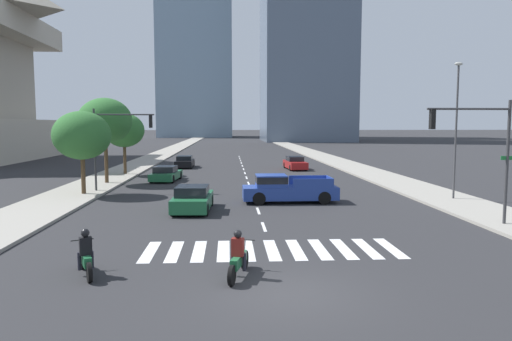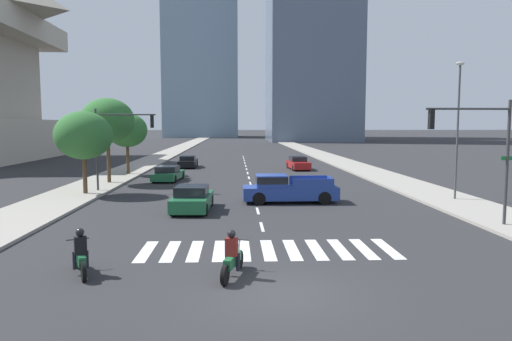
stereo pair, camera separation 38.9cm
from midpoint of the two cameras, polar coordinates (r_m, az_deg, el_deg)
name	(u,v)px [view 1 (the left image)]	position (r m, az deg, el deg)	size (l,w,h in m)	color
ground_plane	(287,293)	(13.48, 2.94, -14.60)	(800.00, 800.00, 0.00)	#28282B
sidewalk_east	(374,174)	(44.83, 13.85, -0.45)	(4.00, 260.00, 0.15)	gray
sidewalk_west	(113,176)	(44.07, -17.09, -0.63)	(4.00, 260.00, 0.15)	gray
crosswalk_near	(272,250)	(17.79, 1.30, -9.56)	(9.45, 2.96, 0.01)	silver
lane_divider_center	(245,173)	(45.38, -1.60, -0.31)	(0.14, 50.00, 0.01)	silver
motorcycle_lead	(86,257)	(15.73, -20.57, -9.76)	(1.08, 1.95, 1.49)	black
motorcycle_trailing	(238,258)	(14.65, -2.91, -10.55)	(0.90, 2.18, 1.49)	black
pickup_truck	(285,189)	(28.25, 3.16, -2.24)	(5.64, 2.00, 1.67)	navy
sedan_green_0	(166,174)	(39.78, -11.11, -0.42)	(2.31, 4.63, 1.24)	#1E6038
sedan_green_1	(193,199)	(25.75, -8.09, -3.46)	(2.10, 4.40, 1.38)	#1E6038
sedan_black_2	(185,162)	(51.84, -8.82, 1.02)	(1.84, 4.65, 1.28)	black
sedan_red_3	(295,163)	(49.23, 4.52, 0.86)	(2.06, 4.74, 1.34)	maroon
traffic_signal_near	(478,140)	(23.25, 24.78, 3.37)	(4.08, 0.28, 5.59)	#333335
traffic_signal_far	(117,135)	(33.57, -16.73, 4.18)	(4.35, 0.28, 5.58)	#333335
street_lamp_east	(456,121)	(30.96, 22.72, 5.53)	(0.50, 0.24, 8.21)	#3F3F42
street_tree_nearest	(82,136)	(32.67, -20.62, 3.98)	(3.70, 3.70, 5.38)	#4C3823
street_tree_second	(105,121)	(38.36, -18.06, 5.73)	(4.10, 4.10, 6.55)	#4C3823
street_tree_third	(124,130)	(44.79, -15.89, 4.69)	(3.64, 3.64, 5.54)	#4C3823
office_tower_center_skyline	(306,0)	(141.07, 5.97, 19.77)	(24.10, 27.97, 79.70)	slate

